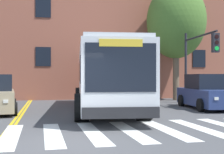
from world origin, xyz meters
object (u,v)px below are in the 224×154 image
object	(u,v)px
city_bus	(105,76)
street_tree_curbside_large	(176,21)
car_navy_far_lane	(207,93)
traffic_light_near_corner	(198,54)

from	to	relation	value
city_bus	street_tree_curbside_large	bearing A→B (deg)	42.59
city_bus	street_tree_curbside_large	size ratio (longest dim) A/B	1.41
car_navy_far_lane	traffic_light_near_corner	bearing A→B (deg)	79.05
car_navy_far_lane	street_tree_curbside_large	size ratio (longest dim) A/B	0.57
city_bus	street_tree_curbside_large	xyz separation A→B (m)	(6.34, 5.82, 4.01)
city_bus	car_navy_far_lane	bearing A→B (deg)	-0.73
car_navy_far_lane	street_tree_curbside_large	bearing A→B (deg)	82.46
city_bus	traffic_light_near_corner	distance (m)	6.19
car_navy_far_lane	street_tree_curbside_large	xyz separation A→B (m)	(0.78, 5.89, 4.91)
car_navy_far_lane	traffic_light_near_corner	size ratio (longest dim) A/B	1.06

